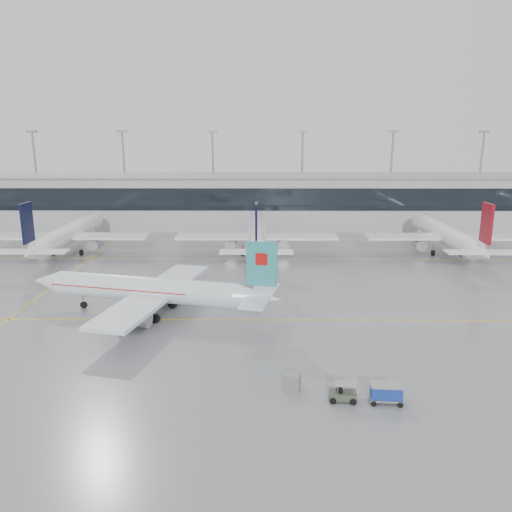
{
  "coord_description": "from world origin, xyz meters",
  "views": [
    {
      "loc": [
        0.45,
        -56.69,
        22.02
      ],
      "look_at": [
        0.0,
        12.0,
        5.0
      ],
      "focal_mm": 35.0,
      "sensor_mm": 36.0,
      "label": 1
    }
  ],
  "objects_px": {
    "air_canada_jet": "(154,291)",
    "gse_unit": "(292,382)",
    "baggage_cart": "(386,392)",
    "baggage_tug": "(343,394)"
  },
  "relations": [
    {
      "from": "air_canada_jet",
      "to": "gse_unit",
      "type": "relative_size",
      "value": 23.12
    },
    {
      "from": "baggage_cart",
      "to": "gse_unit",
      "type": "height_order",
      "value": "baggage_cart"
    },
    {
      "from": "air_canada_jet",
      "to": "baggage_tug",
      "type": "bearing_deg",
      "value": 147.65
    },
    {
      "from": "baggage_tug",
      "to": "baggage_cart",
      "type": "height_order",
      "value": "baggage_cart"
    },
    {
      "from": "baggage_tug",
      "to": "baggage_cart",
      "type": "bearing_deg",
      "value": -0.0
    },
    {
      "from": "air_canada_jet",
      "to": "gse_unit",
      "type": "bearing_deg",
      "value": 143.86
    },
    {
      "from": "baggage_cart",
      "to": "gse_unit",
      "type": "relative_size",
      "value": 1.98
    },
    {
      "from": "baggage_cart",
      "to": "baggage_tug",
      "type": "bearing_deg",
      "value": 180.0
    },
    {
      "from": "baggage_cart",
      "to": "gse_unit",
      "type": "bearing_deg",
      "value": 168.46
    },
    {
      "from": "air_canada_jet",
      "to": "baggage_cart",
      "type": "xyz_separation_m",
      "value": [
        23.54,
        -20.69,
        -2.14
      ]
    }
  ]
}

